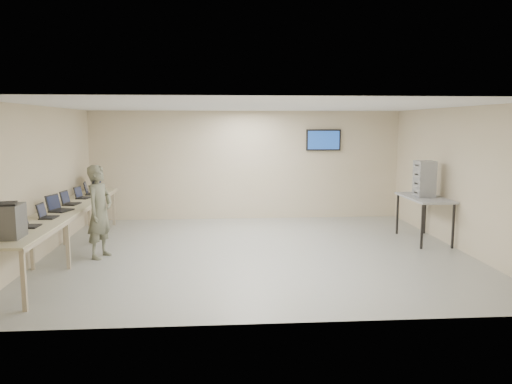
{
  "coord_description": "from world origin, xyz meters",
  "views": [
    {
      "loc": [
        -0.72,
        -9.41,
        2.47
      ],
      "look_at": [
        0.0,
        0.2,
        1.15
      ],
      "focal_mm": 35.0,
      "sensor_mm": 36.0,
      "label": 1
    }
  ],
  "objects": [
    {
      "name": "laptop_on_box",
      "position": [
        -3.71,
        -2.4,
        1.44
      ],
      "size": [
        0.4,
        0.43,
        0.29
      ],
      "rotation": [
        0.0,
        0.0,
        0.28
      ],
      "color": "black",
      "rests_on": "equipment_box"
    },
    {
      "name": "storage_bins",
      "position": [
        3.58,
        0.68,
        1.33
      ],
      "size": [
        0.36,
        0.4,
        0.76
      ],
      "color": "#A1A4A8",
      "rests_on": "side_table"
    },
    {
      "name": "side_table",
      "position": [
        3.6,
        0.68,
        0.87
      ],
      "size": [
        0.74,
        1.58,
        0.95
      ],
      "color": "#9B9B9B",
      "rests_on": "ground"
    },
    {
      "name": "laptop_5",
      "position": [
        -3.61,
        1.88,
        0.97
      ],
      "size": [
        0.35,
        0.4,
        0.29
      ],
      "rotation": [
        0.0,
        0.0,
        0.14
      ],
      "color": "black",
      "rests_on": "workbench"
    },
    {
      "name": "laptop_1",
      "position": [
        -3.62,
        -0.94,
        0.97
      ],
      "size": [
        0.29,
        0.34,
        0.26
      ],
      "rotation": [
        0.0,
        0.0,
        -0.06
      ],
      "color": "black",
      "rests_on": "workbench"
    },
    {
      "name": "room",
      "position": [
        0.03,
        0.06,
        1.41
      ],
      "size": [
        8.01,
        7.01,
        2.81
      ],
      "color": "#A4A4A4",
      "rests_on": "ground"
    },
    {
      "name": "laptop_3",
      "position": [
        -3.66,
        0.48,
        0.97
      ],
      "size": [
        0.34,
        0.38,
        0.27
      ],
      "rotation": [
        0.0,
        0.0,
        -0.15
      ],
      "color": "black",
      "rests_on": "workbench"
    },
    {
      "name": "workbench",
      "position": [
        -3.59,
        0.0,
        0.83
      ],
      "size": [
        0.76,
        6.0,
        0.9
      ],
      "color": "beige",
      "rests_on": "ground"
    },
    {
      "name": "laptop_4",
      "position": [
        -3.63,
        1.31,
        0.97
      ],
      "size": [
        0.33,
        0.37,
        0.25
      ],
      "rotation": [
        0.0,
        0.0,
        -0.2
      ],
      "color": "black",
      "rests_on": "workbench"
    },
    {
      "name": "equipment_box",
      "position": [
        -3.65,
        -2.4,
        1.13
      ],
      "size": [
        0.41,
        0.46,
        0.47
      ],
      "primitive_type": "cube",
      "rotation": [
        0.0,
        0.0,
        0.04
      ],
      "color": "slate",
      "rests_on": "workbench"
    },
    {
      "name": "laptop_2",
      "position": [
        -3.63,
        -0.27,
        0.98
      ],
      "size": [
        0.43,
        0.46,
        0.31
      ],
      "rotation": [
        0.0,
        0.0,
        -0.31
      ],
      "color": "black",
      "rests_on": "workbench"
    },
    {
      "name": "laptop_0",
      "position": [
        -3.66,
        -1.67,
        0.97
      ],
      "size": [
        0.26,
        0.32,
        0.25
      ],
      "rotation": [
        0.0,
        0.0,
        0.0
      ],
      "color": "black",
      "rests_on": "workbench"
    },
    {
      "name": "monitor_near",
      "position": [
        -3.6,
        2.4,
        1.19
      ],
      "size": [
        0.22,
        0.49,
        0.48
      ],
      "color": "black",
      "rests_on": "workbench"
    },
    {
      "name": "monitor_far",
      "position": [
        -3.6,
        2.65,
        1.17
      ],
      "size": [
        0.2,
        0.45,
        0.45
      ],
      "color": "black",
      "rests_on": "workbench"
    },
    {
      "name": "soldier",
      "position": [
        -2.92,
        -0.16,
        0.86
      ],
      "size": [
        0.6,
        0.73,
        1.72
      ],
      "primitive_type": "imported",
      "rotation": [
        0.0,
        0.0,
        1.23
      ],
      "color": "#5B644A",
      "rests_on": "ground"
    }
  ]
}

